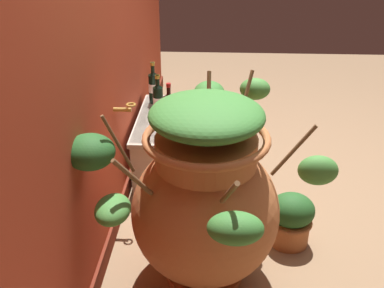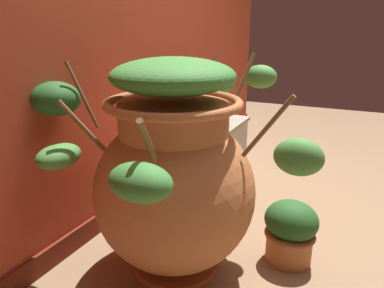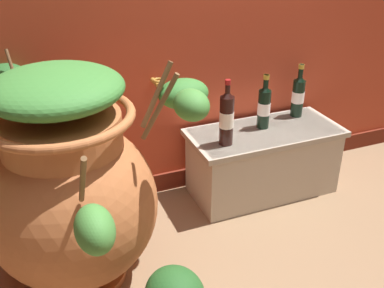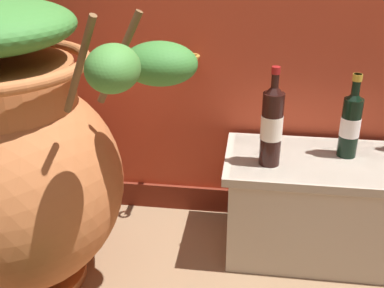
{
  "view_description": "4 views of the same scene",
  "coord_description": "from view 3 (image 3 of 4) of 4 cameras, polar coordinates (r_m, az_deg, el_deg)",
  "views": [
    {
      "loc": [
        -2.37,
        0.54,
        1.68
      ],
      "look_at": [
        0.05,
        0.67,
        0.43
      ],
      "focal_mm": 42.66,
      "sensor_mm": 36.0,
      "label": 1
    },
    {
      "loc": [
        -1.82,
        -0.11,
        1.07
      ],
      "look_at": [
        0.09,
        0.81,
        0.38
      ],
      "focal_mm": 32.85,
      "sensor_mm": 36.0,
      "label": 2
    },
    {
      "loc": [
        -0.7,
        -1.04,
        1.47
      ],
      "look_at": [
        0.0,
        0.69,
        0.5
      ],
      "focal_mm": 42.31,
      "sensor_mm": 36.0,
      "label": 3
    },
    {
      "loc": [
        0.18,
        -0.69,
        1.16
      ],
      "look_at": [
        -0.02,
        0.73,
        0.49
      ],
      "focal_mm": 44.55,
      "sensor_mm": 36.0,
      "label": 4
    }
  ],
  "objects": [
    {
      "name": "wine_bottle_left",
      "position": [
        2.5,
        9.08,
        4.85
      ],
      "size": [
        0.07,
        0.07,
        0.3
      ],
      "color": "black",
      "rests_on": "stone_ledge"
    },
    {
      "name": "wine_bottle_right",
      "position": [
        2.69,
        13.24,
        6.12
      ],
      "size": [
        0.07,
        0.07,
        0.31
      ],
      "color": "black",
      "rests_on": "stone_ledge"
    },
    {
      "name": "wine_bottle_middle",
      "position": [
        2.29,
        4.38,
        3.45
      ],
      "size": [
        0.07,
        0.07,
        0.35
      ],
      "color": "black",
      "rests_on": "stone_ledge"
    },
    {
      "name": "stone_ledge",
      "position": [
        2.6,
        8.94,
        -1.89
      ],
      "size": [
        0.85,
        0.39,
        0.39
      ],
      "color": "beige",
      "rests_on": "ground_plane"
    },
    {
      "name": "terracotta_urn",
      "position": [
        1.91,
        -15.19,
        -5.16
      ],
      "size": [
        1.11,
        1.18,
        0.97
      ],
      "color": "#B26638",
      "rests_on": "ground_plane"
    }
  ]
}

